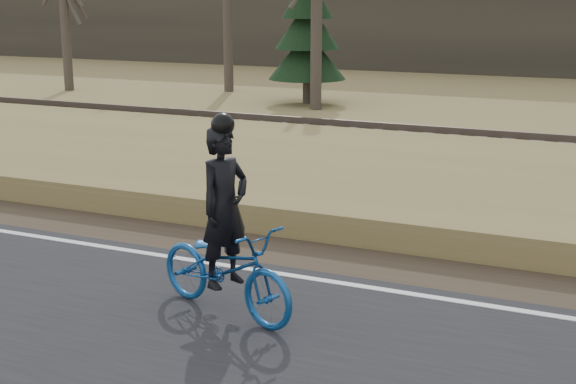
% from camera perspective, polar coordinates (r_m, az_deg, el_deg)
% --- Properties ---
extents(ground, '(120.00, 120.00, 0.00)m').
position_cam_1_polar(ground, '(10.66, -3.99, -6.03)').
color(ground, olive).
rests_on(ground, ground).
extents(road, '(120.00, 6.00, 0.06)m').
position_cam_1_polar(road, '(8.69, -11.91, -10.90)').
color(road, black).
rests_on(road, ground).
extents(edge_line, '(120.00, 0.12, 0.01)m').
position_cam_1_polar(edge_line, '(10.80, -3.50, -5.38)').
color(edge_line, silver).
rests_on(edge_line, road).
extents(shoulder, '(120.00, 1.60, 0.04)m').
position_cam_1_polar(shoulder, '(11.66, -1.22, -4.11)').
color(shoulder, '#473A2B').
rests_on(shoulder, ground).
extents(embankment, '(120.00, 5.00, 0.44)m').
position_cam_1_polar(embankment, '(14.27, 3.94, 0.09)').
color(embankment, olive).
rests_on(embankment, ground).
extents(ballast, '(120.00, 3.00, 0.45)m').
position_cam_1_polar(ballast, '(17.80, 8.20, 2.79)').
color(ballast, slate).
rests_on(ballast, ground).
extents(railroad, '(120.00, 2.40, 0.29)m').
position_cam_1_polar(railroad, '(17.75, 8.23, 3.75)').
color(railroad, black).
rests_on(railroad, ballast).
extents(treeline_backdrop, '(120.00, 4.00, 6.00)m').
position_cam_1_polar(treeline_backdrop, '(39.11, 17.59, 12.43)').
color(treeline_backdrop, '#383328').
rests_on(treeline_backdrop, ground).
extents(cyclist, '(2.18, 1.32, 2.32)m').
position_cam_1_polar(cyclist, '(9.11, -4.48, -4.30)').
color(cyclist, navy).
rests_on(cyclist, road).
extents(conifer, '(2.60, 2.60, 5.40)m').
position_cam_1_polar(conifer, '(27.09, 1.38, 11.71)').
color(conifer, '#4B4137').
rests_on(conifer, ground).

